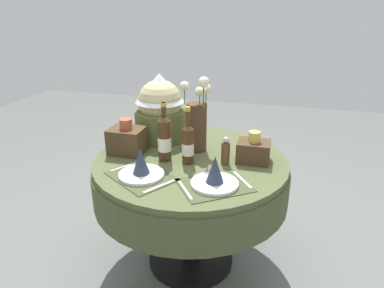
% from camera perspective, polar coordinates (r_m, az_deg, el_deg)
% --- Properties ---
extents(ground, '(8.00, 8.00, 0.00)m').
position_cam_1_polar(ground, '(2.44, -0.18, -18.45)').
color(ground, slate).
extents(dining_table, '(1.15, 1.15, 0.74)m').
position_cam_1_polar(dining_table, '(2.10, -0.20, -6.05)').
color(dining_table, '#4C5633').
rests_on(dining_table, ground).
extents(place_setting_left, '(0.43, 0.40, 0.16)m').
position_cam_1_polar(place_setting_left, '(1.83, -8.36, -4.00)').
color(place_setting_left, '#41492B').
rests_on(place_setting_left, dining_table).
extents(place_setting_right, '(0.43, 0.41, 0.16)m').
position_cam_1_polar(place_setting_right, '(1.73, 3.76, -5.46)').
color(place_setting_right, '#41492B').
rests_on(place_setting_right, dining_table).
extents(flower_vase, '(0.18, 0.20, 0.48)m').
position_cam_1_polar(flower_vase, '(2.08, 0.90, 3.86)').
color(flower_vase, '#47331E').
rests_on(flower_vase, dining_table).
extents(wine_bottle_left, '(0.07, 0.07, 0.33)m').
position_cam_1_polar(wine_bottle_left, '(1.94, -0.63, 0.12)').
color(wine_bottle_left, '#422814').
rests_on(wine_bottle_left, dining_table).
extents(wine_bottle_right, '(0.08, 0.08, 0.34)m').
position_cam_1_polar(wine_bottle_right, '(1.98, -4.56, 0.98)').
color(wine_bottle_right, '#422814').
rests_on(wine_bottle_right, dining_table).
extents(pepper_mill, '(0.05, 0.05, 0.16)m').
position_cam_1_polar(pepper_mill, '(1.95, 5.53, -1.29)').
color(pepper_mill, brown).
rests_on(pepper_mill, dining_table).
extents(gift_tub_back_left, '(0.34, 0.34, 0.44)m').
position_cam_1_polar(gift_tub_back_left, '(2.27, -5.28, 6.28)').
color(gift_tub_back_left, '#566033').
rests_on(gift_tub_back_left, dining_table).
extents(woven_basket_side_left, '(0.20, 0.16, 0.22)m').
position_cam_1_polar(woven_basket_side_left, '(2.12, -10.64, 0.69)').
color(woven_basket_side_left, '#47331E').
rests_on(woven_basket_side_left, dining_table).
extents(woven_basket_side_right, '(0.18, 0.15, 0.18)m').
position_cam_1_polar(woven_basket_side_right, '(2.01, 10.06, -1.03)').
color(woven_basket_side_right, '#47331E').
rests_on(woven_basket_side_right, dining_table).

